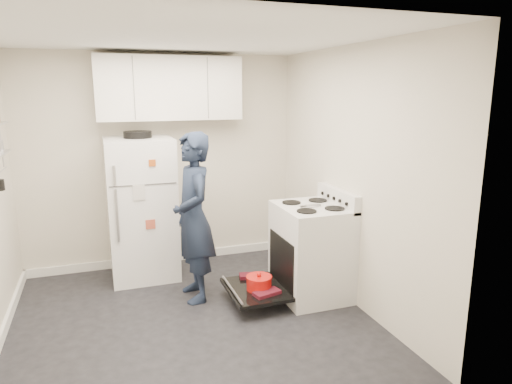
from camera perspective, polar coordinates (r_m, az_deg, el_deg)
name	(u,v)px	position (r m, az deg, el deg)	size (l,w,h in m)	color
room	(184,193)	(4.00, -8.99, -0.10)	(3.21, 3.21, 2.51)	black
electric_range	(310,252)	(4.72, 6.79, -7.45)	(0.66, 0.76, 1.10)	silver
open_oven_door	(257,287)	(4.61, 0.10, -11.74)	(0.55, 0.70, 0.21)	black
refrigerator	(142,208)	(5.24, -14.09, -1.95)	(0.72, 0.74, 1.65)	white
upper_cabinets	(169,88)	(5.31, -10.78, 12.62)	(1.60, 0.33, 0.70)	silver
person	(193,218)	(4.56, -7.82, -3.19)	(0.62, 0.40, 1.69)	#182136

